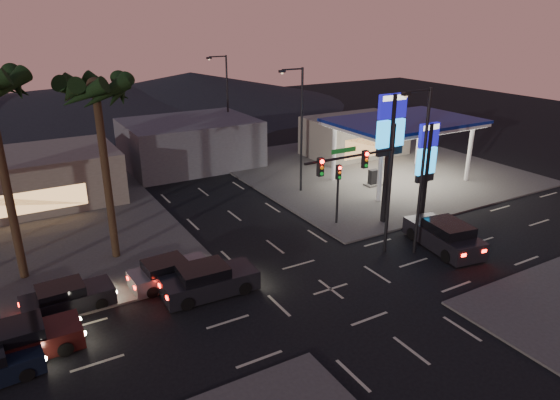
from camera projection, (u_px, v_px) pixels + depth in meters
ground at (331, 289)px, 26.59m from camera, size 140.00×140.00×0.00m
corner_lot_ne at (370, 169)px, 47.07m from camera, size 24.00×24.00×0.12m
gas_station at (404, 124)px, 42.07m from camera, size 12.20×8.20×5.47m
convenience_store at (355, 136)px, 51.38m from camera, size 10.00×6.00×4.00m
pylon_sign_tall at (390, 134)px, 32.82m from camera, size 2.20×0.35×9.00m
pylon_sign_short at (427, 157)px, 33.79m from camera, size 1.60×0.35×7.00m
traffic_signal_mast at (368, 175)px, 28.14m from camera, size 6.10×0.39×8.00m
pedestal_signal at (338, 185)px, 33.81m from camera, size 0.32×0.39×4.30m
streetlight_near at (420, 164)px, 28.60m from camera, size 2.14×0.25×10.00m
streetlight_mid at (300, 124)px, 39.13m from camera, size 2.14×0.25×10.00m
streetlight_far at (226, 99)px, 50.47m from camera, size 2.14×0.25×10.00m
palm_a at (97, 100)px, 26.75m from camera, size 4.41×4.41×10.86m
building_far_west at (6, 183)px, 37.11m from camera, size 16.00×8.00×4.00m
building_far_mid at (190, 143)px, 47.82m from camera, size 12.00×9.00×4.40m
hill_right at (191, 88)px, 81.38m from camera, size 50.00×50.00×5.00m
hill_center at (96, 98)px, 74.49m from camera, size 60.00×60.00×4.00m
car_lane_a_front at (208, 281)px, 25.91m from camera, size 5.12×2.29×1.64m
car_lane_a_mid at (22, 341)px, 21.17m from camera, size 4.76×2.03×1.54m
car_lane_b_front at (169, 272)px, 26.93m from camera, size 4.53×2.09×1.45m
car_lane_b_mid at (67, 298)px, 24.49m from camera, size 4.44×1.99×1.43m
suv_station at (444, 236)px, 30.98m from camera, size 3.08×5.70×1.81m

